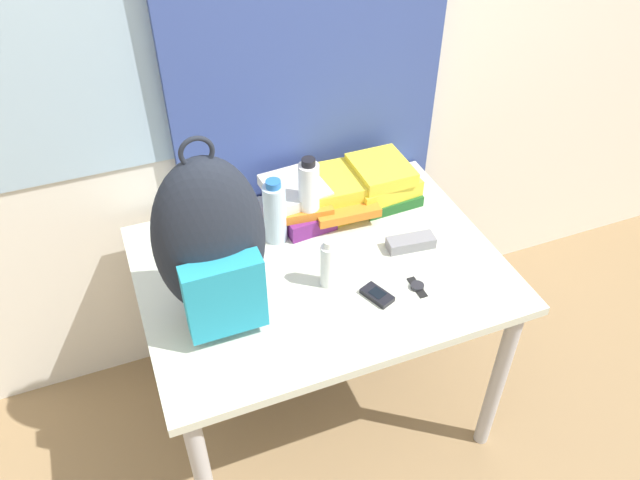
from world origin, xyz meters
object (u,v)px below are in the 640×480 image
object	(u,v)px
book_stack_center	(335,193)
cell_phone	(377,295)
water_bottle	(275,212)
backpack	(211,246)
sports_bottle	(309,197)
book_stack_right	(380,181)
sunglasses_case	(411,243)
sunscreen_bottle	(328,264)
book_stack_left	(299,201)
wristwatch	(417,287)

from	to	relation	value
book_stack_center	cell_phone	size ratio (longest dim) A/B	2.76
water_bottle	cell_phone	size ratio (longest dim) A/B	2.11
backpack	sports_bottle	bearing A→B (deg)	34.31
water_bottle	cell_phone	world-z (taller)	water_bottle
book_stack_center	book_stack_right	distance (m)	0.17
water_bottle	sunglasses_case	size ratio (longest dim) A/B	1.43
sunscreen_bottle	sunglasses_case	xyz separation A→B (m)	(0.30, 0.06, -0.06)
water_bottle	sports_bottle	world-z (taller)	sports_bottle
water_bottle	book_stack_left	bearing A→B (deg)	37.99
book_stack_left	water_bottle	bearing A→B (deg)	-142.01
cell_phone	water_bottle	bearing A→B (deg)	117.86
book_stack_left	book_stack_center	size ratio (longest dim) A/B	0.87
book_stack_left	sunglasses_case	size ratio (longest dim) A/B	1.62
book_stack_left	sports_bottle	size ratio (longest dim) A/B	0.94
sports_bottle	wristwatch	distance (m)	0.43
book_stack_right	sunscreen_bottle	world-z (taller)	sunscreen_bottle
book_stack_center	cell_phone	bearing A→B (deg)	-96.33
backpack	water_bottle	xyz separation A→B (m)	(0.24, 0.24, -0.14)
sunscreen_bottle	wristwatch	bearing A→B (deg)	-25.40
book_stack_left	sports_bottle	world-z (taller)	sports_bottle
water_bottle	backpack	bearing A→B (deg)	-135.50
sunglasses_case	wristwatch	bearing A→B (deg)	-111.40
backpack	cell_phone	world-z (taller)	backpack
book_stack_right	sports_bottle	world-z (taller)	sports_bottle
backpack	water_bottle	bearing A→B (deg)	44.50
sunscreen_bottle	sunglasses_case	distance (m)	0.31
book_stack_center	cell_phone	xyz separation A→B (m)	(-0.05, -0.44, -0.05)
water_bottle	book_stack_right	bearing A→B (deg)	11.69
book_stack_center	book_stack_right	xyz separation A→B (m)	(0.17, -0.00, 0.01)
sunglasses_case	book_stack_right	bearing A→B (deg)	85.03
book_stack_right	sports_bottle	size ratio (longest dim) A/B	0.89
book_stack_center	sunglasses_case	size ratio (longest dim) A/B	1.87
book_stack_right	sunscreen_bottle	distance (m)	0.47
book_stack_right	cell_phone	distance (m)	0.49
water_bottle	cell_phone	bearing A→B (deg)	-62.14
backpack	wristwatch	xyz separation A→B (m)	(0.56, -0.12, -0.24)
book_stack_right	sunscreen_bottle	xyz separation A→B (m)	(-0.32, -0.33, 0.01)
sunscreen_bottle	sunglasses_case	bearing A→B (deg)	10.66
book_stack_center	sunscreen_bottle	xyz separation A→B (m)	(-0.16, -0.34, 0.02)
backpack	book_stack_left	bearing A→B (deg)	42.65
backpack	sunglasses_case	bearing A→B (deg)	4.22
book_stack_right	wristwatch	bearing A→B (deg)	-101.44
cell_phone	book_stack_left	bearing A→B (deg)	100.31
backpack	book_stack_center	xyz separation A→B (m)	(0.48, 0.33, -0.19)
book_stack_left	cell_phone	xyz separation A→B (m)	(0.08, -0.44, -0.05)
book_stack_right	book_stack_center	bearing A→B (deg)	178.82
backpack	book_stack_left	xyz separation A→B (m)	(0.35, 0.32, -0.18)
backpack	book_stack_right	xyz separation A→B (m)	(0.65, 0.32, -0.17)
book_stack_right	water_bottle	size ratio (longest dim) A/B	1.07
book_stack_left	book_stack_center	distance (m)	0.13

